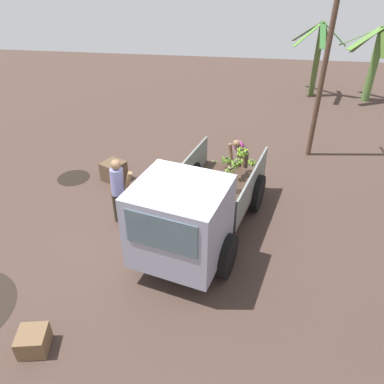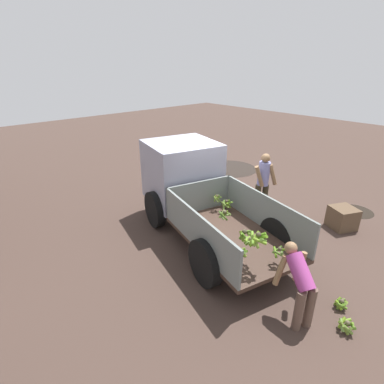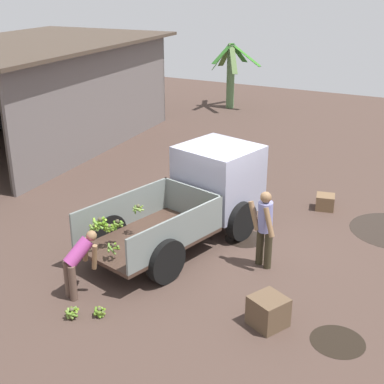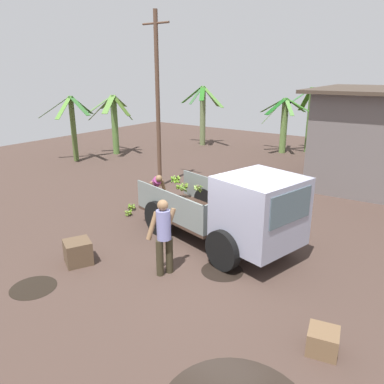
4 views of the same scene
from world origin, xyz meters
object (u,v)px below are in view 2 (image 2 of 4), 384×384
person_foreground_visitor (263,181)px  wooden_crate_1 (187,171)px  banana_bunch_on_ground_0 (347,325)px  cargo_truck (190,183)px  banana_bunch_on_ground_1 (341,303)px  person_worker_loading (300,281)px  wooden_crate_0 (342,218)px

person_foreground_visitor → wooden_crate_1: person_foreground_visitor is taller
banana_bunch_on_ground_0 → person_foreground_visitor: bearing=-35.6°
cargo_truck → banana_bunch_on_ground_1: 4.20m
wooden_crate_1 → banana_bunch_on_ground_1: bearing=160.3°
banana_bunch_on_ground_1 → person_foreground_visitor: bearing=-32.7°
person_worker_loading → wooden_crate_1: (6.29, -3.19, -0.55)m
wooden_crate_0 → person_worker_loading: bearing=101.7°
person_worker_loading → wooden_crate_1: 7.08m
cargo_truck → wooden_crate_0: bearing=-123.3°
banana_bunch_on_ground_0 → wooden_crate_1: bearing=-22.1°
person_worker_loading → wooden_crate_0: 3.70m
person_worker_loading → banana_bunch_on_ground_1: (-0.44, -0.78, -0.64)m
cargo_truck → banana_bunch_on_ground_0: cargo_truck is taller
cargo_truck → wooden_crate_1: size_ratio=10.27×
cargo_truck → wooden_crate_1: (2.65, -2.25, -0.90)m
cargo_truck → person_foreground_visitor: 2.08m
person_foreground_visitor → person_worker_loading: (-2.67, 2.78, -0.21)m
person_worker_loading → banana_bunch_on_ground_1: size_ratio=5.05×
wooden_crate_0 → wooden_crate_1: bearing=4.2°
person_foreground_visitor → banana_bunch_on_ground_1: 3.80m
person_worker_loading → wooden_crate_1: person_worker_loading is taller
banana_bunch_on_ground_0 → banana_bunch_on_ground_1: banana_bunch_on_ground_0 is taller
wooden_crate_0 → wooden_crate_1: wooden_crate_0 is taller
person_worker_loading → banana_bunch_on_ground_1: bearing=-95.9°
person_worker_loading → banana_bunch_on_ground_0: (-0.71, -0.36, -0.63)m
person_foreground_visitor → cargo_truck: bearing=-94.9°
cargo_truck → person_foreground_visitor: bearing=-103.7°
cargo_truck → banana_bunch_on_ground_0: 4.49m
banana_bunch_on_ground_0 → banana_bunch_on_ground_1: size_ratio=1.15×
banana_bunch_on_ground_1 → wooden_crate_1: (6.74, -2.41, 0.09)m
cargo_truck → wooden_crate_1: bearing=-26.1°
person_worker_loading → person_foreground_visitor: bearing=-22.3°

